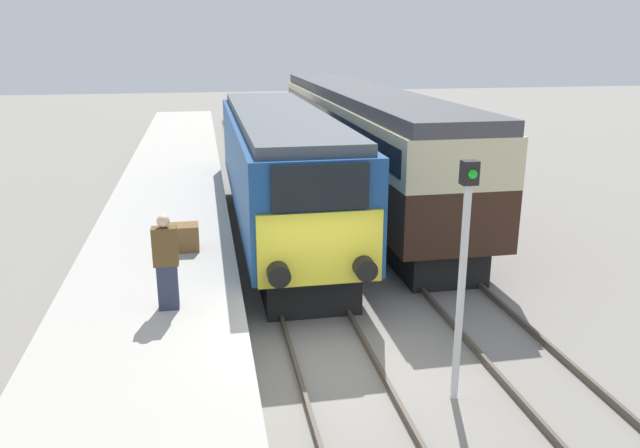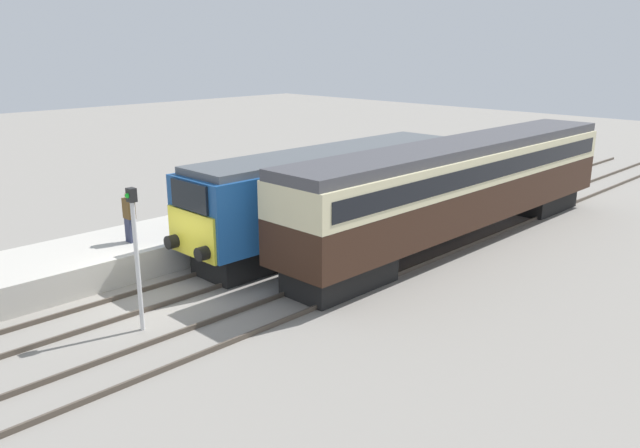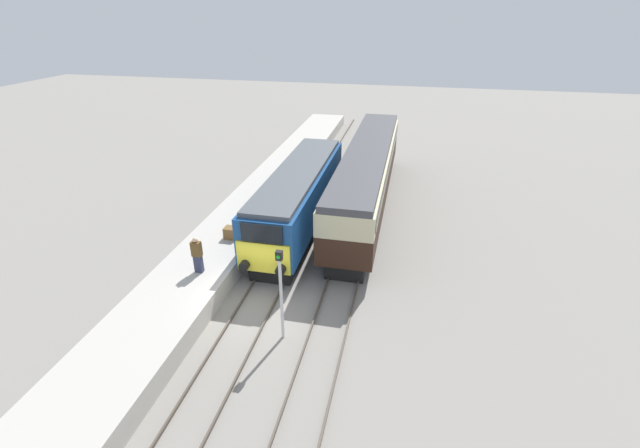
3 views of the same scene
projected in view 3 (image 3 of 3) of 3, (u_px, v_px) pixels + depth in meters
The scene contains 9 objects.
ground_plane at pixel (254, 311), 18.40m from camera, with size 120.00×120.00×0.00m, color gray.
platform_left at pixel (248, 215), 25.76m from camera, with size 3.50×50.00×0.97m.
rails_near_track at pixel (286, 252), 22.72m from camera, with size 1.51×60.00×0.14m.
rails_far_track at pixel (350, 259), 22.07m from camera, with size 1.50×60.00×0.14m.
locomotive at pixel (299, 197), 24.26m from camera, with size 2.70×12.93×3.71m.
passenger_carriage at pixel (367, 172), 26.87m from camera, with size 2.75×18.27×3.99m.
person_on_platform at pixel (197, 255), 18.99m from camera, with size 0.44×0.26×1.76m.
signal_post at pixel (281, 288), 15.89m from camera, with size 0.24×0.28×3.96m.
luggage_crate at pixel (231, 233), 22.07m from camera, with size 0.70×0.56×0.60m.
Camera 3 is at (5.90, -13.73, 11.73)m, focal length 24.00 mm.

